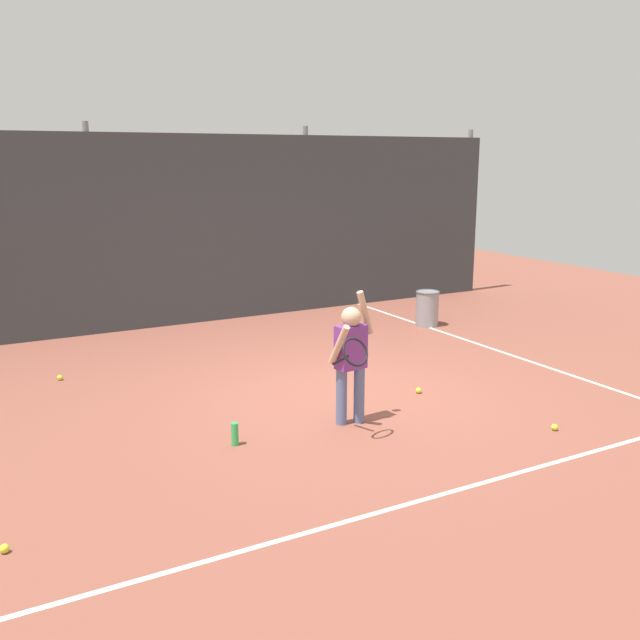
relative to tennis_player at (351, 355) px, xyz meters
name	(u,v)px	position (x,y,z in m)	size (l,w,h in m)	color
ground_plane	(344,394)	(0.42, 0.82, -0.73)	(20.00, 20.00, 0.00)	brown
court_line_baseline	(497,479)	(0.42, -1.69, -0.72)	(9.00, 0.05, 0.00)	white
court_line_sideline	(476,343)	(3.24, 1.82, -0.72)	(0.05, 9.00, 0.00)	white
back_fence_windscreen	(209,230)	(0.42, 5.09, 0.77)	(11.08, 0.08, 2.99)	#383D42
fence_post_1	(93,230)	(-1.38, 5.15, 0.84)	(0.09, 0.09, 3.14)	slate
fence_post_2	(306,220)	(2.21, 5.15, 0.84)	(0.09, 0.09, 3.14)	slate
fence_post_3	(467,212)	(5.81, 5.15, 0.84)	(0.09, 0.09, 3.14)	slate
tennis_player	(351,355)	(0.00, 0.00, 0.00)	(0.66, 0.63, 1.35)	slate
ball_hopper	(427,308)	(3.30, 3.07, -0.44)	(0.38, 0.38, 0.56)	gray
water_bottle	(235,434)	(-1.23, 0.05, -0.62)	(0.07, 0.07, 0.22)	green
tennis_ball_0	(60,378)	(-2.34, 2.93, -0.69)	(0.07, 0.07, 0.07)	#CCE033
tennis_ball_1	(419,390)	(1.18, 0.43, -0.69)	(0.07, 0.07, 0.07)	#CCE033
tennis_ball_2	(4,549)	(-3.33, -0.92, -0.69)	(0.07, 0.07, 0.07)	#CCE033
tennis_ball_3	(555,427)	(1.67, -1.14, -0.69)	(0.07, 0.07, 0.07)	#CCE033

